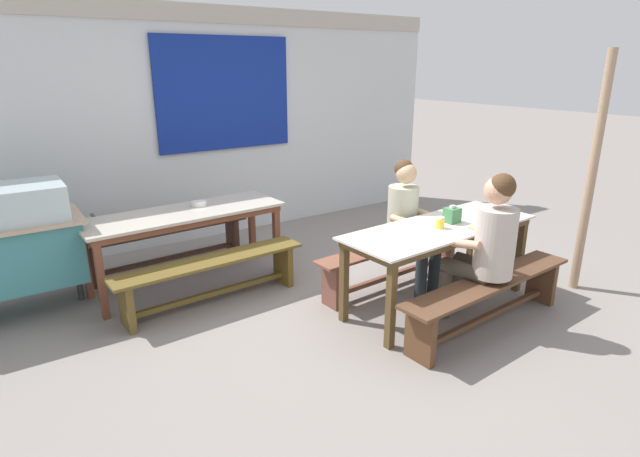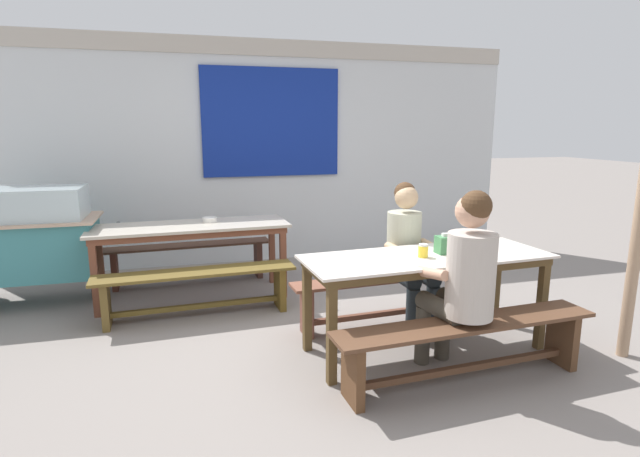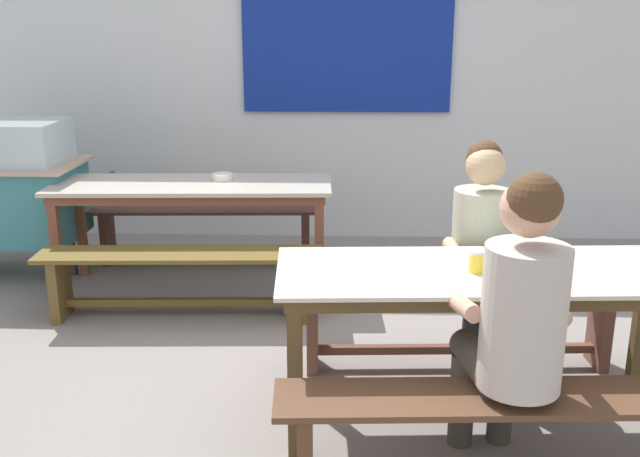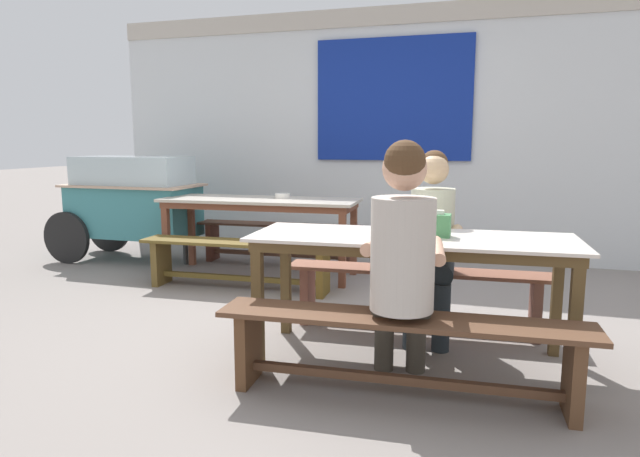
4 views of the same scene
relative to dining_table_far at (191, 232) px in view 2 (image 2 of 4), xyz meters
name	(u,v)px [view 2 (image 2 of 4)]	position (x,y,z in m)	size (l,w,h in m)	color
ground_plane	(319,336)	(0.97, -1.24, -0.68)	(40.00, 40.00, 0.00)	gray
backdrop_wall	(265,148)	(0.97, 1.33, 0.76)	(6.48, 0.23, 2.72)	silver
dining_table_far	(191,232)	(0.00, 0.00, 0.00)	(1.92, 0.71, 0.75)	#BAB0A1
dining_table_near	(427,265)	(1.68, -1.70, 0.00)	(1.91, 0.77, 0.75)	silver
bench_far_back	(189,257)	(-0.02, 0.54, -0.39)	(1.78, 0.34, 0.43)	#503425
bench_far_front	(197,286)	(0.02, -0.54, -0.38)	(1.78, 0.39, 0.43)	brown
bench_near_back	(392,292)	(1.65, -1.16, -0.39)	(1.80, 0.34, 0.43)	brown
bench_near_front	(466,341)	(1.71, -2.24, -0.38)	(1.88, 0.40, 0.43)	brown
food_cart	(16,237)	(-1.59, 0.23, 0.00)	(1.77, 0.74, 1.13)	teal
person_right_near_table	(408,248)	(1.75, -1.23, 0.01)	(0.41, 0.56, 1.24)	#222A30
person_near_front	(463,275)	(1.70, -2.17, 0.06)	(0.47, 0.58, 1.31)	#443E34
tissue_box	(445,245)	(1.83, -1.68, 0.14)	(0.13, 0.11, 0.16)	#40804D
condiment_jar	(423,251)	(1.62, -1.74, 0.13)	(0.07, 0.07, 0.10)	yellow
soup_bowl	(210,220)	(0.19, 0.10, 0.10)	(0.14, 0.14, 0.05)	silver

